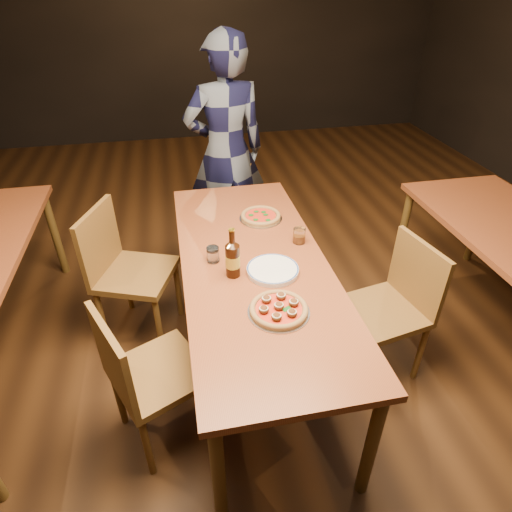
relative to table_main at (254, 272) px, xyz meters
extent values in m
plane|color=black|center=(0.00, 0.00, -0.68)|extent=(9.00, 9.00, 0.00)
plane|color=black|center=(0.00, 4.50, 0.82)|extent=(7.00, 0.00, 7.00)
cube|color=maroon|center=(0.00, 0.00, 0.05)|extent=(0.80, 2.00, 0.04)
cylinder|color=#543B18|center=(-0.34, -0.94, -0.32)|extent=(0.06, 0.06, 0.71)
cylinder|color=#543B18|center=(-0.34, 0.94, -0.32)|extent=(0.06, 0.06, 0.71)
cylinder|color=#543B18|center=(0.34, -0.94, -0.32)|extent=(0.06, 0.06, 0.71)
cylinder|color=#543B18|center=(0.34, 0.94, -0.32)|extent=(0.06, 0.06, 0.71)
cylinder|color=#543B18|center=(-1.36, 1.24, -0.32)|extent=(0.06, 0.06, 0.71)
cylinder|color=#543B18|center=(1.36, 0.74, -0.32)|extent=(0.06, 0.06, 0.71)
cylinder|color=#543B18|center=(2.04, 0.74, -0.32)|extent=(0.06, 0.06, 0.71)
cylinder|color=#B7B7BF|center=(0.03, -0.44, 0.07)|extent=(0.30, 0.30, 0.01)
cylinder|color=#A18243|center=(0.03, -0.44, 0.08)|extent=(0.28, 0.28, 0.02)
torus|color=#A18243|center=(0.03, -0.44, 0.09)|extent=(0.28, 0.28, 0.03)
cylinder|color=#B70A22|center=(0.03, -0.44, 0.09)|extent=(0.22, 0.22, 0.00)
cylinder|color=#B7B7BF|center=(0.14, 0.47, 0.07)|extent=(0.28, 0.28, 0.01)
cylinder|color=#A18243|center=(0.14, 0.47, 0.09)|extent=(0.26, 0.26, 0.02)
torus|color=#A18243|center=(0.14, 0.47, 0.09)|extent=(0.26, 0.26, 0.03)
cylinder|color=#B70A22|center=(0.14, 0.47, 0.10)|extent=(0.20, 0.20, 0.00)
cylinder|color=white|center=(0.08, -0.12, 0.09)|extent=(0.28, 0.28, 0.03)
cylinder|color=black|center=(-0.13, -0.10, 0.16)|extent=(0.08, 0.08, 0.18)
cylinder|color=black|center=(-0.13, -0.10, 0.30)|extent=(0.03, 0.03, 0.09)
cylinder|color=gold|center=(-0.13, -0.10, 0.16)|extent=(0.08, 0.08, 0.07)
cylinder|color=white|center=(-0.22, 0.05, 0.12)|extent=(0.07, 0.07, 0.09)
cylinder|color=#8F4610|center=(0.30, 0.15, 0.12)|extent=(0.07, 0.07, 0.09)
imported|color=black|center=(0.04, 1.34, 0.21)|extent=(0.70, 0.52, 1.78)
camera|label=1|loc=(-0.38, -1.91, 1.42)|focal=30.00mm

